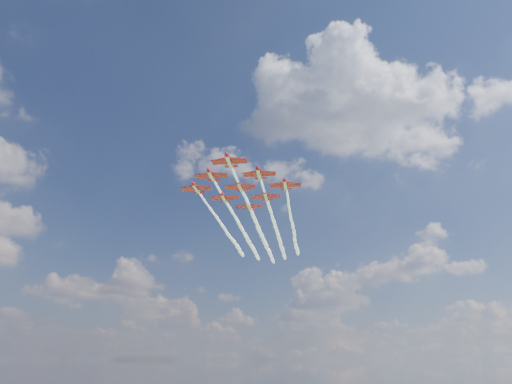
{
  "coord_description": "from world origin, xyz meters",
  "views": [
    {
      "loc": [
        -82.6,
        -121.69,
        36.07
      ],
      "look_at": [
        15.31,
        -1.54,
        88.39
      ],
      "focal_mm": 35.0,
      "sensor_mm": 36.0,
      "label": 1
    }
  ],
  "objects": [
    {
      "name": "jet_tail",
      "position": [
        58.66,
        46.41,
        87.85
      ],
      "size": [
        79.14,
        77.18,
        2.83
      ],
      "rotation": [
        0.0,
        0.0,
        0.77
      ],
      "color": "red"
    },
    {
      "name": "jet_row3_starb",
      "position": [
        33.42,
        41.62,
        87.85
      ],
      "size": [
        79.14,
        77.18,
        2.83
      ],
      "rotation": [
        0.0,
        0.0,
        0.77
      ],
      "color": "red"
    },
    {
      "name": "jet_row2_starb",
      "position": [
        30.69,
        29.06,
        87.85
      ],
      "size": [
        79.14,
        77.18,
        2.83
      ],
      "rotation": [
        0.0,
        0.0,
        0.77
      ],
      "color": "red"
    },
    {
      "name": "jet_row4_starb",
      "position": [
        46.04,
        44.02,
        87.85
      ],
      "size": [
        79.14,
        77.18,
        2.83
      ],
      "rotation": [
        0.0,
        0.0,
        0.77
      ],
      "color": "red"
    },
    {
      "name": "jet_row3_port",
      "position": [
        53.21,
        21.3,
        87.85
      ],
      "size": [
        79.14,
        77.18,
        2.83
      ],
      "rotation": [
        0.0,
        0.0,
        0.77
      ],
      "color": "red"
    },
    {
      "name": "jet_row4_port",
      "position": [
        55.94,
        33.86,
        87.85
      ],
      "size": [
        79.14,
        77.18,
        2.83
      ],
      "rotation": [
        0.0,
        0.0,
        0.77
      ],
      "color": "red"
    },
    {
      "name": "jet_lead",
      "position": [
        27.97,
        16.51,
        87.85
      ],
      "size": [
        79.14,
        77.18,
        2.83
      ],
      "rotation": [
        0.0,
        0.0,
        0.77
      ],
      "color": "red"
    },
    {
      "name": "jet_row2_port",
      "position": [
        40.59,
        18.91,
        87.85
      ],
      "size": [
        79.14,
        77.18,
        2.83
      ],
      "rotation": [
        0.0,
        0.0,
        0.77
      ],
      "color": "red"
    },
    {
      "name": "jet_row3_centre",
      "position": [
        43.32,
        31.46,
        87.85
      ],
      "size": [
        79.14,
        77.18,
        2.83
      ],
      "rotation": [
        0.0,
        0.0,
        0.77
      ],
      "color": "red"
    }
  ]
}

